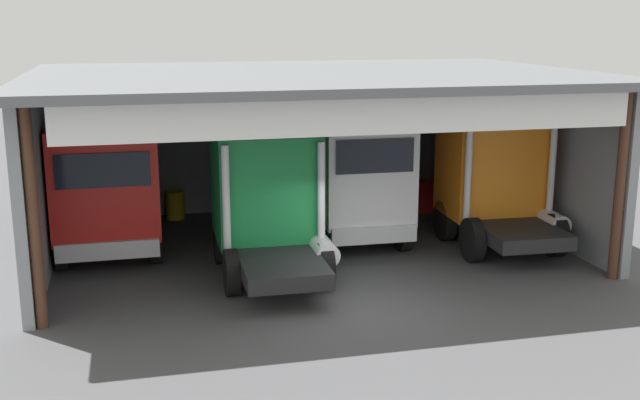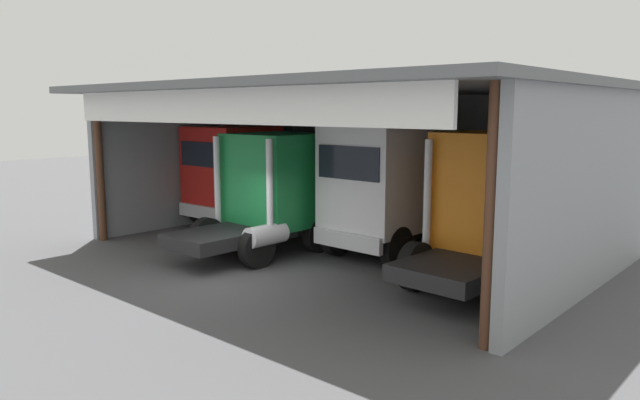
{
  "view_description": "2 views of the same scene",
  "coord_description": "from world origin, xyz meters",
  "px_view_note": "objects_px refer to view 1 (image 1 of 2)",
  "views": [
    {
      "loc": [
        -4.54,
        -15.58,
        6.15
      ],
      "look_at": [
        0.0,
        3.18,
        1.61
      ],
      "focal_mm": 43.7,
      "sensor_mm": 36.0,
      "label": 1
    },
    {
      "loc": [
        10.89,
        -9.12,
        4.12
      ],
      "look_at": [
        0.0,
        3.18,
        1.61
      ],
      "focal_mm": 33.28,
      "sensor_mm": 36.0,
      "label": 2
    }
  ],
  "objects_px": {
    "truck_red_left_bay": "(106,188)",
    "truck_orange_center_bay": "(496,178)",
    "oil_drum": "(175,205)",
    "truck_white_yard_outside": "(359,176)",
    "tool_cart": "(423,196)",
    "truck_green_right_bay": "(268,199)"
  },
  "relations": [
    {
      "from": "truck_green_right_bay",
      "to": "tool_cart",
      "type": "distance_m",
      "value": 7.68
    },
    {
      "from": "truck_green_right_bay",
      "to": "truck_orange_center_bay",
      "type": "relative_size",
      "value": 1.16
    },
    {
      "from": "truck_white_yard_outside",
      "to": "tool_cart",
      "type": "xyz_separation_m",
      "value": [
        3.13,
        3.23,
        -1.46
      ]
    },
    {
      "from": "truck_green_right_bay",
      "to": "tool_cart",
      "type": "bearing_deg",
      "value": 39.6
    },
    {
      "from": "truck_orange_center_bay",
      "to": "truck_red_left_bay",
      "type": "bearing_deg",
      "value": 175.6
    },
    {
      "from": "truck_red_left_bay",
      "to": "truck_orange_center_bay",
      "type": "xyz_separation_m",
      "value": [
        10.33,
        -1.21,
        0.01
      ]
    },
    {
      "from": "truck_white_yard_outside",
      "to": "truck_orange_center_bay",
      "type": "bearing_deg",
      "value": 169.93
    },
    {
      "from": "truck_white_yard_outside",
      "to": "truck_red_left_bay",
      "type": "bearing_deg",
      "value": -2.81
    },
    {
      "from": "truck_red_left_bay",
      "to": "truck_white_yard_outside",
      "type": "height_order",
      "value": "truck_white_yard_outside"
    },
    {
      "from": "truck_red_left_bay",
      "to": "oil_drum",
      "type": "distance_m",
      "value": 4.39
    },
    {
      "from": "truck_green_right_bay",
      "to": "truck_white_yard_outside",
      "type": "bearing_deg",
      "value": 29.43
    },
    {
      "from": "truck_red_left_bay",
      "to": "tool_cart",
      "type": "xyz_separation_m",
      "value": [
        9.78,
        2.75,
        -1.37
      ]
    },
    {
      "from": "tool_cart",
      "to": "truck_red_left_bay",
      "type": "bearing_deg",
      "value": -164.28
    },
    {
      "from": "truck_orange_center_bay",
      "to": "oil_drum",
      "type": "bearing_deg",
      "value": 152.1
    },
    {
      "from": "tool_cart",
      "to": "truck_white_yard_outside",
      "type": "bearing_deg",
      "value": -134.14
    },
    {
      "from": "truck_red_left_bay",
      "to": "oil_drum",
      "type": "bearing_deg",
      "value": -117.61
    },
    {
      "from": "truck_white_yard_outside",
      "to": "truck_green_right_bay",
      "type": "bearing_deg",
      "value": 29.86
    },
    {
      "from": "truck_orange_center_bay",
      "to": "tool_cart",
      "type": "distance_m",
      "value": 4.24
    },
    {
      "from": "truck_red_left_bay",
      "to": "oil_drum",
      "type": "height_order",
      "value": "truck_red_left_bay"
    },
    {
      "from": "truck_orange_center_bay",
      "to": "tool_cart",
      "type": "height_order",
      "value": "truck_orange_center_bay"
    },
    {
      "from": "truck_red_left_bay",
      "to": "truck_green_right_bay",
      "type": "height_order",
      "value": "truck_red_left_bay"
    },
    {
      "from": "truck_white_yard_outside",
      "to": "tool_cart",
      "type": "distance_m",
      "value": 4.73
    }
  ]
}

